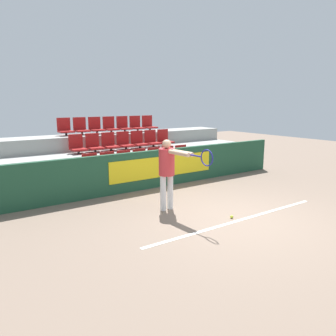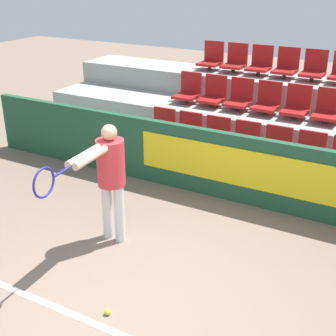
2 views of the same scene
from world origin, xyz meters
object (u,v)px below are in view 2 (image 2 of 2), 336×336
object	(u,v)px
stadium_chair_3	(245,143)
tennis_ball	(108,312)
stadium_chair_0	(161,128)
stadium_chair_2	(215,138)
stadium_chair_18	(314,69)
stadium_chair_12	(327,110)
stadium_chair_4	(276,149)
stadium_chair_14	(211,59)
stadium_chair_10	(267,101)
stadium_chair_8	(213,94)
stadium_chair_17	(286,66)
stadium_chair_7	(188,91)
tennis_player	(108,172)
stadium_chair_9	(239,98)
stadium_chair_16	(260,63)
stadium_chair_15	(235,61)
stadium_chair_5	(309,155)
stadium_chair_11	(296,105)

from	to	relation	value
stadium_chair_3	tennis_ball	world-z (taller)	stadium_chair_3
stadium_chair_0	stadium_chair_3	distance (m)	1.54
stadium_chair_2	stadium_chair_18	world-z (taller)	stadium_chair_18
stadium_chair_12	tennis_ball	world-z (taller)	stadium_chair_12
stadium_chair_4	stadium_chair_14	bearing A→B (deg)	134.77
stadium_chair_3	stadium_chair_10	world-z (taller)	stadium_chair_10
stadium_chair_18	tennis_ball	xyz separation A→B (m)	(-0.56, -5.83, -1.50)
stadium_chair_8	stadium_chair_17	size ratio (longest dim) A/B	1.00
stadium_chair_7	tennis_player	distance (m)	3.70
stadium_chair_17	stadium_chair_18	distance (m)	0.51
stadium_chair_0	tennis_player	size ratio (longest dim) A/B	0.35
stadium_chair_12	tennis_player	bearing A→B (deg)	-117.01
stadium_chair_9	stadium_chair_16	bearing A→B (deg)	90.00
stadium_chair_10	tennis_ball	distance (m)	4.91
stadium_chair_14	stadium_chair_15	xyz separation A→B (m)	(0.51, 0.00, 0.00)
stadium_chair_10	tennis_ball	world-z (taller)	stadium_chair_10
stadium_chair_8	stadium_chair_14	bearing A→B (deg)	116.39
stadium_chair_0	stadium_chair_18	xyz separation A→B (m)	(2.06, 2.08, 0.88)
stadium_chair_7	tennis_player	size ratio (longest dim) A/B	0.35
stadium_chair_3	stadium_chair_14	distance (m)	2.73
stadium_chair_3	tennis_ball	bearing A→B (deg)	-90.69
stadium_chair_17	stadium_chair_3	bearing A→B (deg)	-90.00
stadium_chair_5	tennis_player	size ratio (longest dim) A/B	0.35
stadium_chair_3	stadium_chair_16	distance (m)	2.31
stadium_chair_11	tennis_ball	distance (m)	4.94
stadium_chair_14	stadium_chair_17	size ratio (longest dim) A/B	1.00
stadium_chair_7	stadium_chair_16	world-z (taller)	stadium_chair_16
stadium_chair_0	stadium_chair_17	size ratio (longest dim) A/B	1.00
stadium_chair_4	tennis_player	xyz separation A→B (m)	(-1.33, -2.58, 0.32)
stadium_chair_11	stadium_chair_16	bearing A→B (deg)	134.77
stadium_chair_11	stadium_chair_7	bearing A→B (deg)	180.00
stadium_chair_8	stadium_chair_14	distance (m)	1.24
stadium_chair_18	stadium_chair_3	bearing A→B (deg)	-103.93
stadium_chair_10	stadium_chair_4	bearing A→B (deg)	-63.61
stadium_chair_4	stadium_chair_18	world-z (taller)	stadium_chair_18
stadium_chair_7	stadium_chair_14	world-z (taller)	stadium_chair_14
stadium_chair_7	tennis_ball	size ratio (longest dim) A/B	8.41
stadium_chair_2	tennis_ball	world-z (taller)	stadium_chair_2
stadium_chair_17	tennis_ball	size ratio (longest dim) A/B	8.41
stadium_chair_7	stadium_chair_15	size ratio (longest dim) A/B	1.00
stadium_chair_10	stadium_chair_16	size ratio (longest dim) A/B	1.00
stadium_chair_0	stadium_chair_18	world-z (taller)	stadium_chair_18
stadium_chair_4	stadium_chair_8	size ratio (longest dim) A/B	1.00
stadium_chair_9	stadium_chair_17	size ratio (longest dim) A/B	1.00
stadium_chair_3	stadium_chair_12	bearing A→B (deg)	45.23
stadium_chair_11	stadium_chair_18	xyz separation A→B (m)	(0.00, 1.04, 0.44)
stadium_chair_3	stadium_chair_18	size ratio (longest dim) A/B	1.00
stadium_chair_3	tennis_ball	size ratio (longest dim) A/B	8.41
stadium_chair_5	stadium_chair_8	bearing A→B (deg)	153.25
stadium_chair_11	stadium_chair_12	size ratio (longest dim) A/B	1.00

